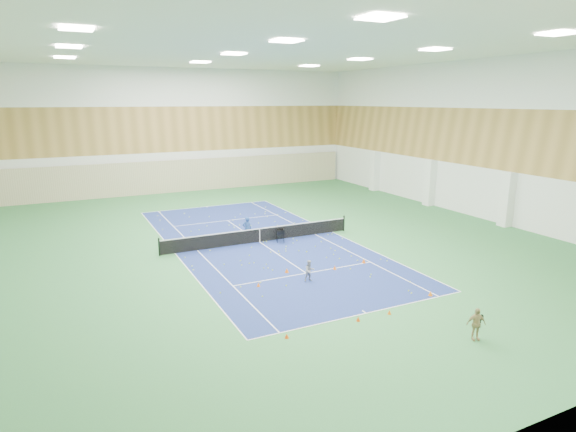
{
  "coord_description": "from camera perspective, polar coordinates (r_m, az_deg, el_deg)",
  "views": [
    {
      "loc": [
        -11.42,
        -27.63,
        8.95
      ],
      "look_at": [
        1.19,
        -1.74,
        2.0
      ],
      "focal_mm": 30.0,
      "sensor_mm": 36.0,
      "label": 1
    }
  ],
  "objects": [
    {
      "name": "ground",
      "position": [
        31.21,
        -3.37,
        -3.12
      ],
      "size": [
        40.0,
        40.0,
        0.0
      ],
      "primitive_type": "plane",
      "color": "#31733D",
      "rests_on": "ground"
    },
    {
      "name": "room_shell",
      "position": [
        30.04,
        -3.53,
        7.91
      ],
      "size": [
        36.0,
        40.0,
        12.0
      ],
      "primitive_type": null,
      "color": "white",
      "rests_on": "ground"
    },
    {
      "name": "wood_cladding",
      "position": [
        29.91,
        -3.58,
        11.72
      ],
      "size": [
        36.0,
        40.0,
        8.0
      ],
      "primitive_type": null,
      "color": "#AA803F",
      "rests_on": "room_shell"
    },
    {
      "name": "ceiling_light_grid",
      "position": [
        30.04,
        -3.7,
        19.22
      ],
      "size": [
        21.4,
        25.4,
        0.06
      ],
      "primitive_type": null,
      "color": "white",
      "rests_on": "room_shell"
    },
    {
      "name": "court_surface",
      "position": [
        31.21,
        -3.37,
        -3.11
      ],
      "size": [
        10.97,
        23.77,
        0.01
      ],
      "primitive_type": "cube",
      "color": "navy",
      "rests_on": "ground"
    },
    {
      "name": "tennis_balls_scatter",
      "position": [
        31.19,
        -3.37,
        -3.04
      ],
      "size": [
        10.57,
        22.77,
        0.07
      ],
      "primitive_type": null,
      "color": "#CDF129",
      "rests_on": "ground"
    },
    {
      "name": "tennis_net",
      "position": [
        31.05,
        -3.38,
        -2.15
      ],
      "size": [
        12.8,
        0.1,
        1.1
      ],
      "primitive_type": null,
      "color": "black",
      "rests_on": "ground"
    },
    {
      "name": "back_curtain",
      "position": [
        49.29,
        -12.32,
        4.68
      ],
      "size": [
        35.4,
        0.16,
        3.2
      ],
      "primitive_type": "cube",
      "color": "#C6B793",
      "rests_on": "ground"
    },
    {
      "name": "coach",
      "position": [
        31.35,
        -4.86,
        -1.53
      ],
      "size": [
        0.68,
        0.55,
        1.62
      ],
      "primitive_type": "imported",
      "rotation": [
        0.0,
        0.0,
        2.83
      ],
      "color": "#1F4191",
      "rests_on": "ground"
    },
    {
      "name": "child_court",
      "position": [
        24.5,
        2.57,
        -6.5
      ],
      "size": [
        0.55,
        0.44,
        1.1
      ],
      "primitive_type": "imported",
      "rotation": [
        0.0,
        0.0,
        -0.04
      ],
      "color": "#9B9AA3",
      "rests_on": "ground"
    },
    {
      "name": "child_apron",
      "position": [
        20.1,
        21.39,
        -11.83
      ],
      "size": [
        0.82,
        0.56,
        1.3
      ],
      "primitive_type": "imported",
      "rotation": [
        0.0,
        0.0,
        -0.35
      ],
      "color": "tan",
      "rests_on": "ground"
    },
    {
      "name": "ball_cart",
      "position": [
        31.02,
        -0.92,
        -2.36
      ],
      "size": [
        0.64,
        0.64,
        0.88
      ],
      "primitive_type": null,
      "rotation": [
        0.0,
        0.0,
        -0.33
      ],
      "color": "black",
      "rests_on": "ground"
    },
    {
      "name": "cone_svc_a",
      "position": [
        23.98,
        -3.53,
        -8.11
      ],
      "size": [
        0.19,
        0.19,
        0.21
      ],
      "primitive_type": "cone",
      "color": "#FF660D",
      "rests_on": "ground"
    },
    {
      "name": "cone_svc_b",
      "position": [
        25.77,
        -0.14,
        -6.46
      ],
      "size": [
        0.23,
        0.23,
        0.25
      ],
      "primitive_type": "cone",
      "color": "#E65C0C",
      "rests_on": "ground"
    },
    {
      "name": "cone_svc_c",
      "position": [
        26.34,
        5.56,
        -6.1
      ],
      "size": [
        0.21,
        0.21,
        0.23
      ],
      "primitive_type": "cone",
      "color": "#FB5D0D",
      "rests_on": "ground"
    },
    {
      "name": "cone_svc_d",
      "position": [
        27.56,
        8.98,
        -5.28
      ],
      "size": [
        0.23,
        0.23,
        0.25
      ],
      "primitive_type": "cone",
      "color": "#F05C0C",
      "rests_on": "ground"
    },
    {
      "name": "cone_base_a",
      "position": [
        19.13,
        -0.15,
        -14.01
      ],
      "size": [
        0.18,
        0.18,
        0.19
      ],
      "primitive_type": "cone",
      "color": "#F24D0C",
      "rests_on": "ground"
    },
    {
      "name": "cone_base_b",
      "position": [
        20.65,
        8.32,
        -11.97
      ],
      "size": [
        0.18,
        0.18,
        0.19
      ],
      "primitive_type": "cone",
      "color": "#EC4B0C",
      "rests_on": "ground"
    },
    {
      "name": "cone_base_c",
      "position": [
        21.49,
        11.93,
        -11.08
      ],
      "size": [
        0.17,
        0.17,
        0.19
      ],
      "primitive_type": "cone",
      "color": "orange",
      "rests_on": "ground"
    },
    {
      "name": "cone_base_d",
      "position": [
        23.82,
        16.54,
        -8.8
      ],
      "size": [
        0.21,
        0.21,
        0.23
      ],
      "primitive_type": "cone",
      "color": "orange",
      "rests_on": "ground"
    }
  ]
}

